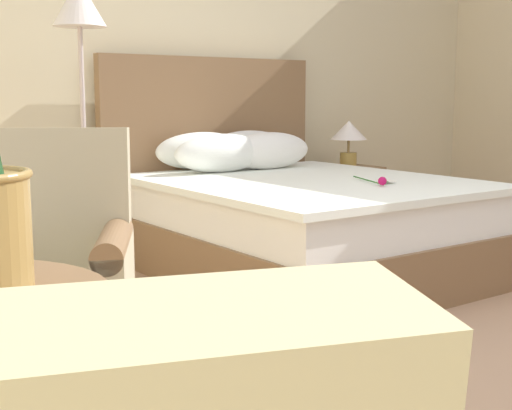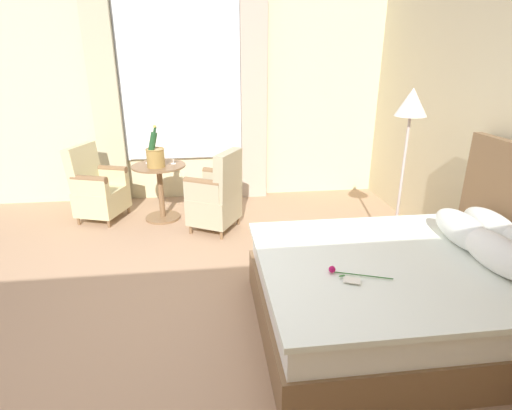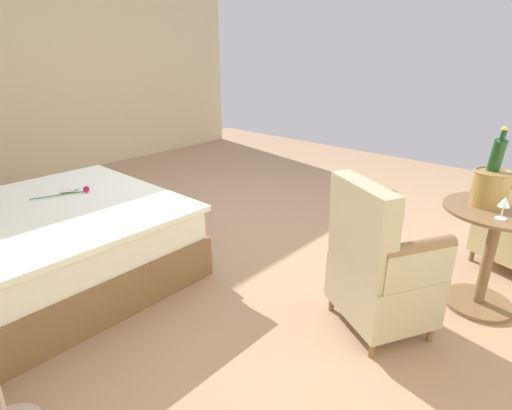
{
  "view_description": "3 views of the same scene",
  "coord_description": "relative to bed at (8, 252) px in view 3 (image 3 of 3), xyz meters",
  "views": [
    {
      "loc": [
        -2.45,
        -1.63,
        1.07
      ],
      "look_at": [
        -0.69,
        0.83,
        0.61
      ],
      "focal_mm": 50.0,
      "sensor_mm": 36.0,
      "label": 1
    },
    {
      "loc": [
        2.7,
        0.31,
        1.99
      ],
      "look_at": [
        -0.8,
        0.75,
        0.67
      ],
      "focal_mm": 28.0,
      "sensor_mm": 36.0,
      "label": 2
    },
    {
      "loc": [
        -2.63,
        2.46,
        1.65
      ],
      "look_at": [
        -1.17,
        0.84,
        0.8
      ],
      "focal_mm": 28.0,
      "sensor_mm": 36.0,
      "label": 3
    }
  ],
  "objects": [
    {
      "name": "side_table_round",
      "position": [
        -2.48,
        -2.08,
        0.06
      ],
      "size": [
        0.66,
        0.66,
        0.72
      ],
      "color": "brown",
      "rests_on": "ground"
    },
    {
      "name": "ground_plane",
      "position": [
        -0.26,
        -1.79,
        -0.35
      ],
      "size": [
        7.64,
        7.64,
        0.0
      ],
      "primitive_type": "plane",
      "color": "tan"
    },
    {
      "name": "wall_far_side",
      "position": [
        2.87,
        -1.79,
        1.14
      ],
      "size": [
        0.12,
        5.8,
        2.98
      ],
      "color": "beige",
      "rests_on": "ground"
    },
    {
      "name": "wine_glass_near_bucket",
      "position": [
        -2.52,
        -1.9,
        0.46
      ],
      "size": [
        0.07,
        0.07,
        0.14
      ],
      "color": "white",
      "rests_on": "side_table_round"
    },
    {
      "name": "armchair_by_window",
      "position": [
        -2.04,
        -1.38,
        0.07
      ],
      "size": [
        0.72,
        0.7,
        0.98
      ],
      "color": "brown",
      "rests_on": "ground"
    },
    {
      "name": "champagne_bucket",
      "position": [
        -2.4,
        -2.1,
        0.51
      ],
      "size": [
        0.23,
        0.23,
        0.51
      ],
      "color": "#9F7C40",
      "rests_on": "side_table_round"
    },
    {
      "name": "bed",
      "position": [
        0.0,
        0.0,
        0.0
      ],
      "size": [
        1.7,
        2.11,
        1.35
      ],
      "color": "brown",
      "rests_on": "ground"
    }
  ]
}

